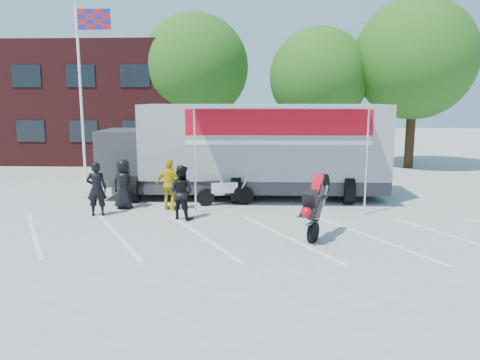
# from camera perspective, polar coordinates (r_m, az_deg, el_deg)

# --- Properties ---
(ground) EXTENTS (100.00, 100.00, 0.00)m
(ground) POSITION_cam_1_polar(r_m,az_deg,el_deg) (12.32, -6.23, -8.14)
(ground) COLOR #A8A8A2
(ground) RESTS_ON ground
(parking_bay_lines) EXTENTS (18.09, 13.33, 0.01)m
(parking_bay_lines) POSITION_cam_1_polar(r_m,az_deg,el_deg) (13.26, -5.57, -6.78)
(parking_bay_lines) COLOR white
(parking_bay_lines) RESTS_ON ground
(office_building) EXTENTS (18.00, 8.00, 7.00)m
(office_building) POSITION_cam_1_polar(r_m,az_deg,el_deg) (31.85, -19.46, 8.84)
(office_building) COLOR #441516
(office_building) RESTS_ON ground
(flagpole) EXTENTS (1.61, 0.12, 8.00)m
(flagpole) POSITION_cam_1_polar(r_m,az_deg,el_deg) (23.07, -18.38, 12.55)
(flagpole) COLOR white
(flagpole) RESTS_ON ground
(tree_left) EXTENTS (6.12, 6.12, 8.64)m
(tree_left) POSITION_cam_1_polar(r_m,az_deg,el_deg) (27.89, -5.47, 13.52)
(tree_left) COLOR #382314
(tree_left) RESTS_ON ground
(tree_mid) EXTENTS (5.44, 5.44, 7.68)m
(tree_mid) POSITION_cam_1_polar(r_m,az_deg,el_deg) (26.77, 9.60, 12.25)
(tree_mid) COLOR #382314
(tree_mid) RESTS_ON ground
(tree_right) EXTENTS (6.46, 6.46, 9.12)m
(tree_right) POSITION_cam_1_polar(r_m,az_deg,el_deg) (27.38, 20.53, 13.67)
(tree_right) COLOR #382314
(tree_right) RESTS_ON ground
(transporter_truck) EXTENTS (11.30, 5.53, 3.58)m
(transporter_truck) POSITION_cam_1_polar(r_m,az_deg,el_deg) (18.34, 1.29, -2.05)
(transporter_truck) COLOR gray
(transporter_truck) RESTS_ON ground
(parked_motorcycle) EXTENTS (2.19, 1.09, 1.10)m
(parked_motorcycle) POSITION_cam_1_polar(r_m,az_deg,el_deg) (16.91, -1.76, -3.08)
(parked_motorcycle) COLOR silver
(parked_motorcycle) RESTS_ON ground
(stunt_bike_rider) EXTENTS (1.44, 1.85, 1.97)m
(stunt_bike_rider) POSITION_cam_1_polar(r_m,az_deg,el_deg) (13.39, 9.77, -6.75)
(stunt_bike_rider) COLOR black
(stunt_bike_rider) RESTS_ON ground
(spectator_leather_a) EXTENTS (0.97, 0.78, 1.73)m
(spectator_leather_a) POSITION_cam_1_polar(r_m,az_deg,el_deg) (16.72, -14.00, -0.49)
(spectator_leather_a) COLOR black
(spectator_leather_a) RESTS_ON ground
(spectator_leather_b) EXTENTS (0.70, 0.50, 1.79)m
(spectator_leather_b) POSITION_cam_1_polar(r_m,az_deg,el_deg) (15.95, -17.08, -1.03)
(spectator_leather_b) COLOR black
(spectator_leather_b) RESTS_ON ground
(spectator_leather_c) EXTENTS (1.02, 0.91, 1.73)m
(spectator_leather_c) POSITION_cam_1_polar(r_m,az_deg,el_deg) (14.94, -7.18, -1.50)
(spectator_leather_c) COLOR black
(spectator_leather_c) RESTS_ON ground
(spectator_hivis) EXTENTS (1.11, 0.67, 1.78)m
(spectator_hivis) POSITION_cam_1_polar(r_m,az_deg,el_deg) (16.17, -8.52, -0.58)
(spectator_hivis) COLOR #DBB60B
(spectator_hivis) RESTS_ON ground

